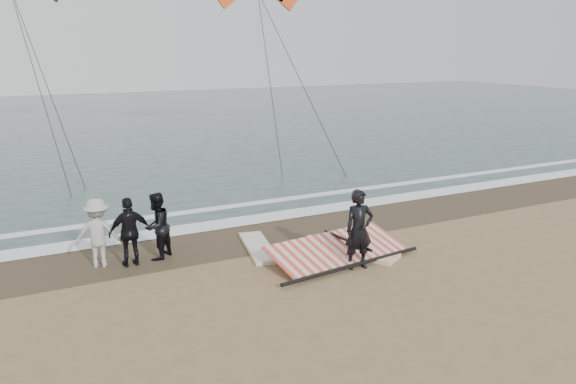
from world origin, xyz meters
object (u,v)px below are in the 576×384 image
man_main (359,230)px  sail_rig (332,250)px  board_cream (258,247)px  board_white (347,250)px

man_main → sail_rig: size_ratio=0.47×
board_cream → sail_rig: 2.01m
board_white → board_cream: 2.34m
man_main → sail_rig: man_main is taller
board_cream → sail_rig: (1.41, -1.42, 0.14)m
man_main → board_white: (0.37, 1.07, -0.92)m
man_main → board_white: man_main is taller
board_white → sail_rig: 0.63m
board_white → sail_rig: size_ratio=0.65×
board_white → board_cream: bearing=118.2°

